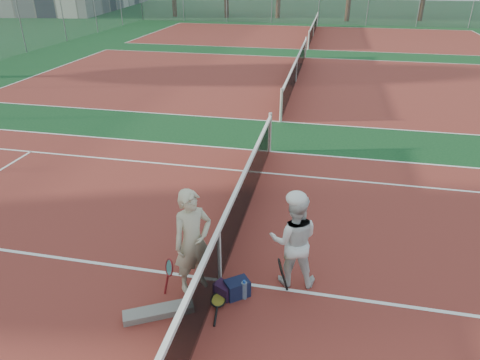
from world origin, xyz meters
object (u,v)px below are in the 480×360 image
racket_red (170,276)px  sports_bag_navy (237,288)px  water_bottle (244,290)px  racket_black_held (280,275)px  sports_bag_purple (224,290)px  net_main (219,255)px  player_b (294,240)px  player_a (193,242)px  racket_spare (218,301)px

racket_red → sports_bag_navy: size_ratio=1.66×
sports_bag_navy → water_bottle: size_ratio=1.19×
racket_black_held → sports_bag_purple: bearing=8.8°
net_main → player_b: bearing=12.2°
player_a → racket_spare: size_ratio=2.88×
player_a → sports_bag_purple: player_a is taller
sports_bag_purple → water_bottle: water_bottle is taller
racket_spare → sports_bag_purple: (0.04, 0.18, 0.06)m
player_b → racket_red: player_b is taller
sports_bag_navy → sports_bag_purple: size_ratio=1.24×
player_b → sports_bag_purple: (-0.98, -0.59, -0.67)m
racket_spare → water_bottle: size_ratio=2.00×
player_a → sports_bag_navy: 1.01m
sports_bag_navy → racket_red: bearing=-173.6°
net_main → racket_black_held: 1.00m
net_main → sports_bag_purple: bearing=-66.4°
sports_bag_purple → net_main: bearing=113.6°
water_bottle → sports_bag_navy: bearing=162.4°
racket_black_held → racket_spare: (-0.87, -0.49, -0.24)m
racket_black_held → sports_bag_purple: size_ratio=2.03×
player_b → sports_bag_navy: size_ratio=4.39×
racket_spare → net_main: bearing=4.1°
racket_spare → player_b: bearing=-60.7°
racket_black_held → racket_spare: size_ratio=0.98×
player_b → racket_black_held: player_b is taller
net_main → racket_black_held: size_ratio=18.72×
player_b → sports_bag_purple: 1.32m
net_main → water_bottle: size_ratio=36.60×
racket_red → water_bottle: 1.16m
racket_red → racket_black_held: 1.70m
player_a → racket_black_held: 1.45m
player_a → racket_spare: (0.46, -0.31, -0.81)m
player_b → sports_bag_navy: bearing=27.4°
racket_red → sports_bag_purple: bearing=-40.3°
player_b → water_bottle: size_ratio=5.23×
racket_red → water_bottle: racket_red is taller
racket_black_held → racket_spare: bearing=17.4°
player_b → water_bottle: player_b is taller
player_a → water_bottle: (0.81, -0.10, -0.71)m
net_main → player_b: (1.13, 0.24, 0.27)m
racket_spare → racket_black_held: bearing=-67.9°
player_b → sports_bag_navy: player_b is taller
racket_red → water_bottle: bearing=-39.9°
player_b → racket_red: bearing=12.9°
racket_red → sports_bag_purple: racket_red is taller
racket_spare → water_bottle: bearing=-67.8°
sports_bag_purple → player_b: bearing=31.0°
sports_bag_navy → sports_bag_purple: bearing=-162.1°
racket_red → sports_bag_purple: 0.86m
water_bottle → racket_black_held: bearing=29.4°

